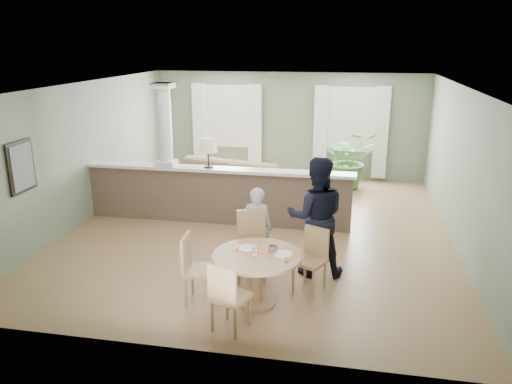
% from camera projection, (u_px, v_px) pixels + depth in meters
% --- Properties ---
extents(ground, '(8.00, 8.00, 0.00)m').
position_uv_depth(ground, '(260.00, 229.00, 9.55)').
color(ground, '#AA7D59').
rests_on(ground, ground).
extents(room_shell, '(7.02, 8.02, 2.71)m').
position_uv_depth(room_shell, '(265.00, 129.00, 9.62)').
color(room_shell, gray).
rests_on(room_shell, ground).
extents(pony_wall, '(5.32, 0.38, 2.70)m').
position_uv_depth(pony_wall, '(212.00, 188.00, 9.71)').
color(pony_wall, brown).
rests_on(pony_wall, ground).
extents(sofa, '(3.18, 1.83, 0.87)m').
position_uv_depth(sofa, '(220.00, 183.00, 11.01)').
color(sofa, '#8F794E').
rests_on(sofa, ground).
extents(houseplant, '(1.53, 1.43, 1.39)m').
position_uv_depth(houseplant, '(349.00, 159.00, 12.07)').
color(houseplant, '#386D2B').
rests_on(houseplant, ground).
extents(dining_table, '(1.20, 1.20, 0.82)m').
position_uv_depth(dining_table, '(258.00, 265.00, 6.67)').
color(dining_table, tan).
rests_on(dining_table, ground).
extents(chair_far_boy, '(0.53, 0.53, 1.01)m').
position_uv_depth(chair_far_boy, '(251.00, 241.00, 7.49)').
color(chair_far_boy, tan).
rests_on(chair_far_boy, ground).
extents(chair_far_man, '(0.55, 0.55, 0.91)m').
position_uv_depth(chair_far_man, '(312.00, 256.00, 7.13)').
color(chair_far_man, tan).
rests_on(chair_far_man, ground).
extents(chair_near, '(0.53, 0.53, 0.92)m').
position_uv_depth(chair_near, '(227.00, 295.00, 6.02)').
color(chair_near, tan).
rests_on(chair_near, ground).
extents(chair_side, '(0.46, 0.46, 0.97)m').
position_uv_depth(chair_side, '(195.00, 266.00, 6.74)').
color(chair_side, tan).
rests_on(chair_side, ground).
extents(child_person, '(0.50, 0.33, 1.33)m').
position_uv_depth(child_person, '(257.00, 229.00, 7.71)').
color(child_person, '#ABABB0').
rests_on(child_person, ground).
extents(man_person, '(0.97, 0.80, 1.84)m').
position_uv_depth(man_person, '(316.00, 217.00, 7.47)').
color(man_person, black).
rests_on(man_person, ground).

